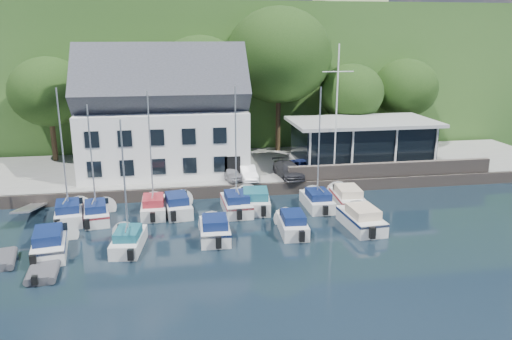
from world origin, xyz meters
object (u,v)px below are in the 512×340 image
(boat_r1_5, at_px, (255,199))
(boat_r2_4, at_px, (361,217))
(boat_r1_0, at_px, (63,160))
(boat_r2_2, at_px, (215,227))
(car_blue, at_px, (304,166))
(boat_r1_7, at_px, (347,195))
(boat_r1_4, at_px, (236,151))
(dinghy_0, at_px, (1,258))
(boat_r1_6, at_px, (319,153))
(car_dgrey, at_px, (288,170))
(dinghy_1, at_px, (43,270))
(boat_r1_2, at_px, (151,157))
(club_pavilion, at_px, (361,142))
(boat_r1_1, at_px, (92,162))
(flagpole, at_px, (336,112))
(car_silver, at_px, (230,173))
(boat_r2_1, at_px, (125,184))
(boat_r1_3, at_px, (177,203))
(boat_r2_3, at_px, (292,222))
(car_white, at_px, (247,172))
(harbor_building, at_px, (164,122))
(boat_r2_0, at_px, (50,241))

(boat_r1_5, xyz_separation_m, boat_r2_4, (6.48, -4.94, -0.00))
(boat_r1_0, height_order, boat_r2_2, boat_r1_0)
(car_blue, distance_m, boat_r1_7, 6.19)
(boat_r1_4, height_order, dinghy_0, boat_r1_4)
(boat_r1_5, relative_size, boat_r1_6, 0.67)
(car_dgrey, height_order, dinghy_1, car_dgrey)
(boat_r1_2, relative_size, dinghy_0, 3.07)
(club_pavilion, bearing_deg, boat_r1_1, -159.37)
(car_blue, relative_size, flagpole, 0.32)
(boat_r2_4, bearing_deg, boat_r1_4, 146.37)
(car_silver, bearing_deg, dinghy_0, -158.35)
(boat_r2_1, xyz_separation_m, dinghy_0, (-7.09, -0.95, -3.80))
(boat_r1_3, height_order, boat_r2_3, boat_r1_3)
(dinghy_0, bearing_deg, boat_r2_3, -5.07)
(boat_r2_3, xyz_separation_m, dinghy_0, (-17.59, -1.85, -0.39))
(boat_r1_0, bearing_deg, boat_r1_4, -9.27)
(car_silver, distance_m, boat_r1_7, 9.84)
(boat_r1_0, relative_size, boat_r1_4, 0.96)
(club_pavilion, relative_size, boat_r1_6, 1.55)
(car_white, distance_m, dinghy_0, 19.66)
(car_dgrey, relative_size, car_blue, 1.22)
(harbor_building, height_order, boat_r2_3, harbor_building)
(boat_r1_5, bearing_deg, boat_r2_4, -30.47)
(boat_r1_5, xyz_separation_m, boat_r1_6, (4.71, -0.44, 3.47))
(boat_r1_1, bearing_deg, boat_r1_3, -3.29)
(boat_r2_3, xyz_separation_m, dinghy_1, (-14.82, -3.85, -0.39))
(boat_r1_4, relative_size, dinghy_0, 3.30)
(car_white, bearing_deg, boat_r2_4, -58.09)
(club_pavilion, bearing_deg, car_silver, -165.50)
(dinghy_1, bearing_deg, harbor_building, 65.05)
(car_silver, distance_m, car_blue, 6.61)
(boat_r1_0, xyz_separation_m, boat_r2_1, (4.51, -5.53, -0.31))
(boat_r1_0, bearing_deg, car_blue, 8.81)
(car_dgrey, relative_size, boat_r1_4, 0.47)
(club_pavilion, relative_size, boat_r2_3, 2.44)
(boat_r2_0, bearing_deg, car_blue, 22.82)
(car_dgrey, bearing_deg, harbor_building, 152.88)
(boat_r1_2, distance_m, boat_r2_0, 9.00)
(boat_r1_3, bearing_deg, car_silver, 39.06)
(dinghy_0, bearing_deg, boat_r1_4, 12.82)
(boat_r1_3, bearing_deg, boat_r1_6, -10.51)
(boat_r1_2, height_order, boat_r1_5, boat_r1_2)
(boat_r2_1, bearing_deg, boat_r2_4, 10.51)
(flagpole, height_order, boat_r1_3, flagpole)
(boat_r1_3, bearing_deg, boat_r2_4, -29.92)
(car_silver, relative_size, boat_r2_3, 0.60)
(boat_r2_0, xyz_separation_m, dinghy_1, (0.29, -3.10, -0.44))
(boat_r1_2, bearing_deg, boat_r1_7, -1.35)
(boat_r1_2, distance_m, boat_r2_3, 11.05)
(boat_r2_0, relative_size, boat_r2_2, 1.23)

